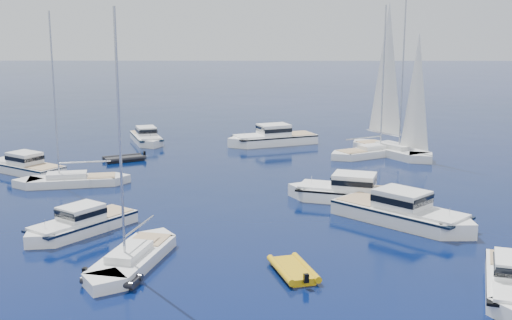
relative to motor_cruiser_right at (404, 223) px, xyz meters
The scene contains 13 objects.
motor_cruiser_right is the anchor object (origin of this frame).
motor_cruiser_left 20.71m from the motor_cruiser_right, behind, with size 2.55×8.34×2.19m, color silver, non-canonical shape.
motor_cruiser_centre 6.12m from the motor_cruiser_right, 116.26° to the left, with size 3.05×9.97×2.62m, color white, non-canonical shape.
motor_cruiser_far_l 33.27m from the motor_cruiser_right, 154.39° to the left, with size 2.70×8.84×2.32m, color silver, non-canonical shape.
motor_cruiser_distant 29.26m from the motor_cruiser_right, 106.33° to the left, with size 3.22×10.54×2.77m, color white, non-canonical shape.
motor_cruiser_horizon 36.33m from the motor_cruiser_right, 126.98° to the left, with size 2.56×8.37×2.20m, color silver, non-canonical shape.
sailboat_fore 17.90m from the motor_cruiser_right, 154.98° to the right, with size 2.50×9.62×14.14m, color silver, non-canonical shape.
sailboat_mid_l 26.51m from the motor_cruiser_right, 157.84° to the left, with size 2.52×9.68×14.22m, color silver, non-canonical shape.
sailboat_centre 22.14m from the motor_cruiser_right, 86.04° to the left, with size 2.65×10.20×15.00m, color white, non-canonical shape.
sailboat_sails_r 22.99m from the motor_cruiser_right, 81.27° to the left, with size 2.98×11.48×16.87m, color silver, non-canonical shape.
tender_yellow 11.67m from the motor_cruiser_right, 130.58° to the right, with size 2.12×3.91×0.95m, color #CB9A0B, non-canonical shape.
tender_grey_near 19.67m from the motor_cruiser_right, 148.19° to the right, with size 1.69×2.95×0.95m, color black, non-canonical shape.
tender_grey_far 29.61m from the motor_cruiser_right, 138.94° to the left, with size 2.16×4.00×0.95m, color black, non-canonical shape.
Camera 1 is at (1.21, -24.94, 12.84)m, focal length 45.99 mm.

